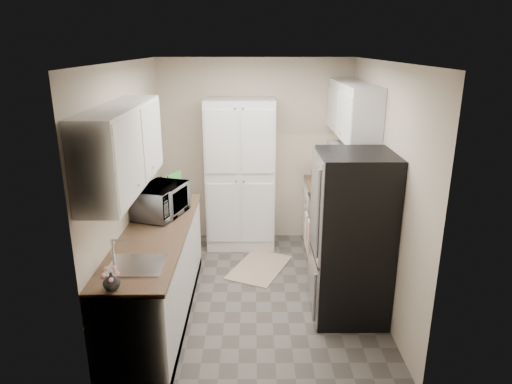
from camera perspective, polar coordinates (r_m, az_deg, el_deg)
ground at (r=5.25m, az=0.00°, el=-12.41°), size 3.20×3.20×0.00m
room_shell at (r=4.64m, az=-0.22°, el=5.14°), size 2.64×3.24×2.52m
pantry_cabinet at (r=6.08m, az=-1.95°, el=2.16°), size 0.90×0.55×2.00m
base_cabinet_left at (r=4.76m, az=-12.17°, el=-10.22°), size 0.60×2.30×0.88m
countertop_left at (r=4.56m, az=-12.55°, el=-5.12°), size 0.63×2.33×0.04m
base_cabinet_right at (r=6.22m, az=9.12°, el=-3.14°), size 0.60×0.80×0.88m
countertop_right at (r=6.07m, az=9.33°, el=0.91°), size 0.63×0.83×0.04m
electric_range at (r=5.47m, az=10.29°, el=-5.78°), size 0.71×0.78×1.13m
refrigerator at (r=4.60m, az=11.88°, el=-5.55°), size 0.70×0.72×1.70m
microwave at (r=4.91m, az=-11.76°, el=-1.08°), size 0.56×0.69×0.33m
wine_bottle at (r=5.41m, az=-11.75°, el=0.30°), size 0.07×0.07×0.26m
flower_vase at (r=3.60m, az=-17.63°, el=-10.57°), size 0.13×0.13×0.13m
cutting_board at (r=5.40m, az=-9.96°, el=0.72°), size 0.12×0.24×0.32m
toaster_oven at (r=5.97m, az=8.93°, el=1.85°), size 0.38×0.43×0.20m
fruit_basket at (r=5.94m, az=8.70°, el=3.41°), size 0.33×0.33×0.12m
kitchen_mat at (r=5.76m, az=0.44°, el=-9.40°), size 0.87×1.04×0.01m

